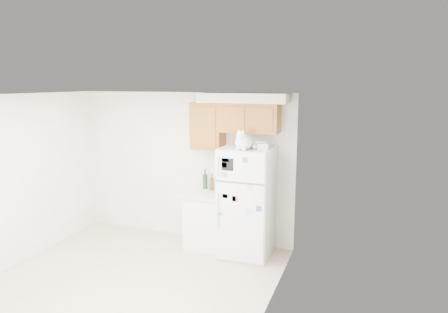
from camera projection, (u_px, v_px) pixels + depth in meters
The scene contains 9 objects.
ground_plane at pixel (121, 289), 5.21m from camera, with size 3.80×4.00×0.01m, color beige.
room_shell at pixel (134, 161), 5.09m from camera, with size 3.84×4.04×2.52m.
refrigerator at pixel (247, 202), 6.12m from camera, with size 0.76×0.78×1.70m.
base_counter at pixel (207, 219), 6.50m from camera, with size 0.64×0.64×0.92m.
cat at pixel (244, 142), 5.76m from camera, with size 0.31×0.45×0.31m.
storage_box_back at pixel (260, 144), 5.97m from camera, with size 0.18×0.13×0.10m, color white.
storage_box_front at pixel (262, 147), 5.78m from camera, with size 0.15×0.11×0.09m, color white.
bottle_green at pixel (205, 179), 6.59m from camera, with size 0.08×0.08×0.33m, color #19381E, non-canonical shape.
bottle_amber at pixel (212, 182), 6.52m from camera, with size 0.06×0.06×0.27m, color #593814, non-canonical shape.
Camera 1 is at (2.92, -4.05, 2.66)m, focal length 32.00 mm.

